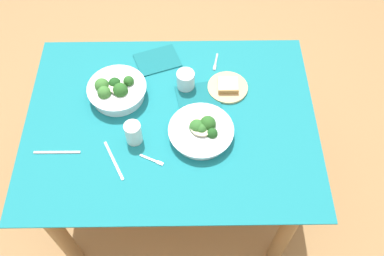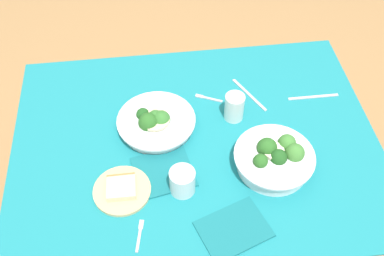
# 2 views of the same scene
# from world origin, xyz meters

# --- Properties ---
(ground_plane) EXTENTS (6.00, 6.00, 0.00)m
(ground_plane) POSITION_xyz_m (0.00, 0.00, 0.00)
(ground_plane) COLOR #9E7547
(dining_table) EXTENTS (1.21, 0.91, 0.70)m
(dining_table) POSITION_xyz_m (0.00, 0.00, 0.59)
(dining_table) COLOR #197A84
(dining_table) RESTS_ON ground_plane
(broccoli_bowl_far) EXTENTS (0.25, 0.25, 0.10)m
(broccoli_bowl_far) POSITION_xyz_m (-0.23, 0.13, 0.74)
(broccoli_bowl_far) COLOR white
(broccoli_bowl_far) RESTS_ON dining_table
(broccoli_bowl_near) EXTENTS (0.26, 0.26, 0.09)m
(broccoli_bowl_near) POSITION_xyz_m (0.13, -0.07, 0.73)
(broccoli_bowl_near) COLOR white
(broccoli_bowl_near) RESTS_ON dining_table
(bread_side_plate) EXTENTS (0.18, 0.18, 0.03)m
(bread_side_plate) POSITION_xyz_m (0.25, 0.17, 0.71)
(bread_side_plate) COLOR #D6B27A
(bread_side_plate) RESTS_ON dining_table
(water_glass_center) EXTENTS (0.07, 0.07, 0.10)m
(water_glass_center) POSITION_xyz_m (-0.14, -0.09, 0.75)
(water_glass_center) COLOR silver
(water_glass_center) RESTS_ON dining_table
(water_glass_side) EXTENTS (0.08, 0.08, 0.08)m
(water_glass_side) POSITION_xyz_m (0.06, 0.18, 0.74)
(water_glass_side) COLOR silver
(water_glass_side) RESTS_ON dining_table
(fork_by_far_bowl) EXTENTS (0.03, 0.10, 0.00)m
(fork_by_far_bowl) POSITION_xyz_m (0.20, 0.32, 0.70)
(fork_by_far_bowl) COLOR #B7B7BC
(fork_by_far_bowl) RESTS_ON dining_table
(fork_by_near_bowl) EXTENTS (0.10, 0.05, 0.00)m
(fork_by_near_bowl) POSITION_xyz_m (-0.07, -0.19, 0.70)
(fork_by_near_bowl) COLOR #B7B7BC
(fork_by_near_bowl) RESTS_ON dining_table
(table_knife_left) EXTENTS (0.18, 0.01, 0.00)m
(table_knife_left) POSITION_xyz_m (-0.45, -0.15, 0.70)
(table_knife_left) COLOR #B7B7BC
(table_knife_left) RESTS_ON dining_table
(table_knife_right) EXTENTS (0.09, 0.17, 0.00)m
(table_knife_right) POSITION_xyz_m (-0.22, -0.19, 0.70)
(table_knife_right) COLOR #B7B7BC
(table_knife_right) RESTS_ON dining_table
(napkin_folded_upper) EXTENTS (0.21, 0.20, 0.01)m
(napkin_folded_upper) POSITION_xyz_m (0.12, 0.11, 0.70)
(napkin_folded_upper) COLOR #156870
(napkin_folded_upper) RESTS_ON dining_table
(napkin_folded_lower) EXTENTS (0.23, 0.20, 0.01)m
(napkin_folded_lower) POSITION_xyz_m (-0.07, 0.33, 0.70)
(napkin_folded_lower) COLOR #156870
(napkin_folded_lower) RESTS_ON dining_table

